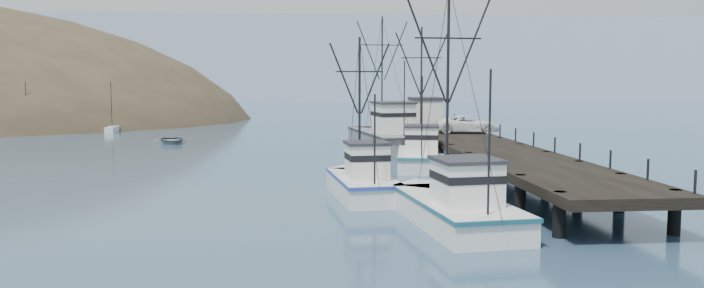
% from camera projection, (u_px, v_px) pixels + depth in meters
% --- Properties ---
extents(ground, '(400.00, 400.00, 0.00)m').
position_uv_depth(ground, '(292.00, 223.00, 32.41)').
color(ground, navy).
rests_on(ground, ground).
extents(pier, '(6.00, 44.00, 2.00)m').
position_uv_depth(pier, '(486.00, 148.00, 49.38)').
color(pier, black).
rests_on(pier, ground).
extents(distant_ridge, '(360.00, 40.00, 26.00)m').
position_uv_depth(distant_ridge, '(323.00, 99.00, 201.75)').
color(distant_ridge, '#9EB2C6').
rests_on(distant_ridge, ground).
extents(distant_ridge_far, '(180.00, 25.00, 18.00)m').
position_uv_depth(distant_ridge_far, '(159.00, 98.00, 212.00)').
color(distant_ridge_far, silver).
rests_on(distant_ridge_far, ground).
extents(moored_sailboats, '(19.41, 16.97, 6.35)m').
position_uv_depth(moored_sailboats, '(28.00, 127.00, 87.74)').
color(moored_sailboats, silver).
rests_on(moored_sailboats, ground).
extents(trawler_near, '(4.80, 11.47, 11.53)m').
position_uv_depth(trawler_near, '(454.00, 207.00, 32.09)').
color(trawler_near, silver).
rests_on(trawler_near, ground).
extents(trawler_mid, '(3.83, 9.33, 9.48)m').
position_uv_depth(trawler_mid, '(362.00, 183.00, 39.28)').
color(trawler_mid, silver).
rests_on(trawler_mid, ground).
extents(trawler_far, '(4.97, 10.70, 10.97)m').
position_uv_depth(trawler_far, '(421.00, 156.00, 52.12)').
color(trawler_far, silver).
rests_on(trawler_far, ground).
extents(work_vessel, '(6.28, 15.21, 12.72)m').
position_uv_depth(work_vessel, '(386.00, 138.00, 62.90)').
color(work_vessel, slate).
rests_on(work_vessel, ground).
extents(pier_shed, '(3.00, 3.20, 2.80)m').
position_uv_depth(pier_shed, '(425.00, 111.00, 66.97)').
color(pier_shed, silver).
rests_on(pier_shed, pier).
extents(pickup_truck, '(5.78, 3.31, 1.52)m').
position_uv_depth(pickup_truck, '(468.00, 124.00, 58.84)').
color(pickup_truck, white).
rests_on(pickup_truck, pier).
extents(motorboat, '(4.77, 5.70, 1.01)m').
position_uv_depth(motorboat, '(172.00, 143.00, 70.21)').
color(motorboat, slate).
rests_on(motorboat, ground).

